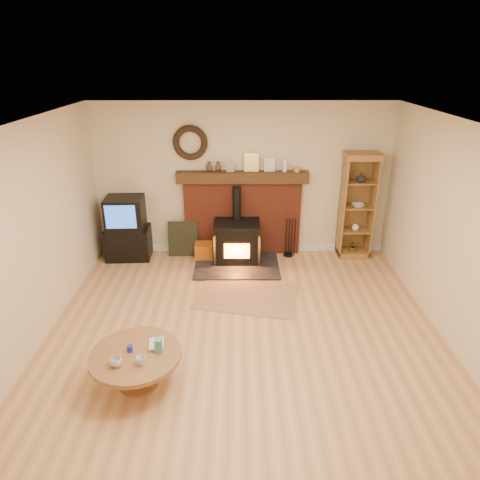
{
  "coord_description": "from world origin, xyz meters",
  "views": [
    {
      "loc": [
        -0.07,
        -4.3,
        3.27
      ],
      "look_at": [
        -0.05,
        1.0,
        0.96
      ],
      "focal_mm": 32.0,
      "sensor_mm": 36.0,
      "label": 1
    }
  ],
  "objects_px": {
    "tv_unit": "(127,229)",
    "wood_stove": "(237,243)",
    "curio_cabinet": "(357,206)",
    "coffee_table": "(136,359)"
  },
  "relations": [
    {
      "from": "tv_unit",
      "to": "wood_stove",
      "type": "bearing_deg",
      "value": -5.96
    },
    {
      "from": "wood_stove",
      "to": "curio_cabinet",
      "type": "xyz_separation_m",
      "value": [
        2.03,
        0.28,
        0.57
      ]
    },
    {
      "from": "wood_stove",
      "to": "coffee_table",
      "type": "height_order",
      "value": "wood_stove"
    },
    {
      "from": "tv_unit",
      "to": "curio_cabinet",
      "type": "bearing_deg",
      "value": 1.24
    },
    {
      "from": "tv_unit",
      "to": "curio_cabinet",
      "type": "distance_m",
      "value": 3.93
    },
    {
      "from": "coffee_table",
      "to": "curio_cabinet",
      "type": "bearing_deg",
      "value": 46.5
    },
    {
      "from": "wood_stove",
      "to": "coffee_table",
      "type": "xyz_separation_m",
      "value": [
        -1.05,
        -2.97,
        -0.01
      ]
    },
    {
      "from": "wood_stove",
      "to": "tv_unit",
      "type": "relative_size",
      "value": 1.28
    },
    {
      "from": "curio_cabinet",
      "to": "coffee_table",
      "type": "xyz_separation_m",
      "value": [
        -3.08,
        -3.25,
        -0.58
      ]
    },
    {
      "from": "wood_stove",
      "to": "coffee_table",
      "type": "bearing_deg",
      "value": -109.49
    }
  ]
}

